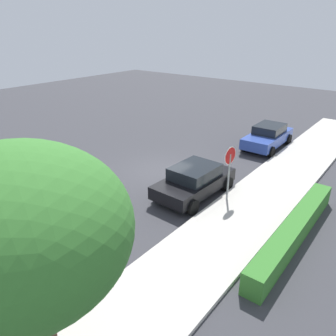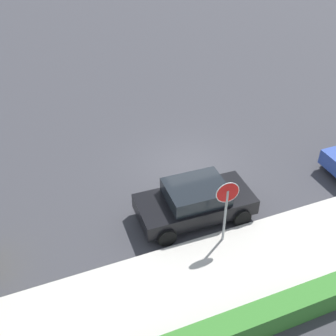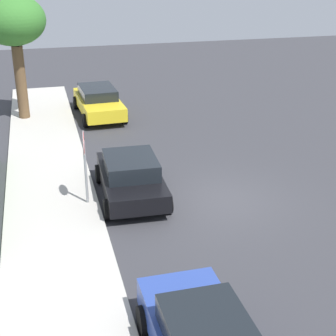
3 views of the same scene
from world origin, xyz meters
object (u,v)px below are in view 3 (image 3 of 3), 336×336
Objects in this scene: parked_car_black at (131,176)px; parked_car_yellow at (98,101)px; street_tree_near_corner at (12,23)px; stop_sign at (85,156)px.

parked_car_black is 9.24m from parked_car_yellow.
parked_car_yellow is (9.24, -0.15, 0.00)m from parked_car_black.
street_tree_near_corner reaches higher than parked_car_yellow.
parked_car_black is 0.88× the size of parked_car_yellow.
parked_car_yellow is 0.81× the size of street_tree_near_corner.
stop_sign reaches higher than parked_car_yellow.
parked_car_black is (0.34, -1.47, -1.00)m from stop_sign.
stop_sign is 0.54× the size of parked_car_yellow.
stop_sign is at bearing 170.38° from parked_car_yellow.
stop_sign is 10.33m from street_tree_near_corner.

